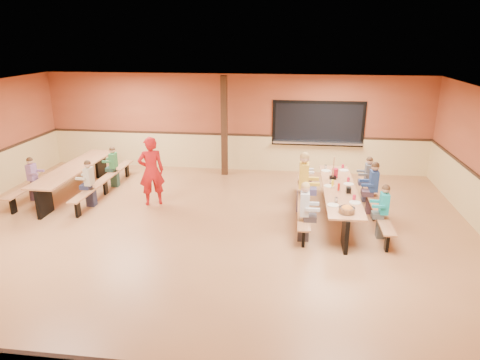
# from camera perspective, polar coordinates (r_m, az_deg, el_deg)

# --- Properties ---
(ground) EXTENTS (12.00, 12.00, 0.00)m
(ground) POSITION_cam_1_polar(r_m,az_deg,el_deg) (9.26, -5.22, -7.60)
(ground) COLOR #955E38
(ground) RESTS_ON ground
(room_envelope) EXTENTS (12.04, 10.04, 3.02)m
(room_envelope) POSITION_cam_1_polar(r_m,az_deg,el_deg) (8.97, -5.35, -3.65)
(room_envelope) COLOR #98492C
(room_envelope) RESTS_ON ground
(kitchen_pass_through) EXTENTS (2.78, 0.28, 1.38)m
(kitchen_pass_through) POSITION_cam_1_polar(r_m,az_deg,el_deg) (13.32, 10.36, 7.15)
(kitchen_pass_through) COLOR black
(kitchen_pass_through) RESTS_ON ground
(structural_post) EXTENTS (0.18, 0.18, 3.00)m
(structural_post) POSITION_cam_1_polar(r_m,az_deg,el_deg) (12.92, -2.11, 7.14)
(structural_post) COLOR black
(structural_post) RESTS_ON ground
(cafeteria_table_main) EXTENTS (1.91, 3.70, 0.74)m
(cafeteria_table_main) POSITION_cam_1_polar(r_m,az_deg,el_deg) (10.23, 13.06, -2.19)
(cafeteria_table_main) COLOR #A76B42
(cafeteria_table_main) RESTS_ON ground
(cafeteria_table_second) EXTENTS (1.91, 3.70, 0.74)m
(cafeteria_table_second) POSITION_cam_1_polar(r_m,az_deg,el_deg) (12.39, -21.11, 0.70)
(cafeteria_table_second) COLOR #A76B42
(cafeteria_table_second) RESTS_ON ground
(seated_child_white_left) EXTENTS (0.39, 0.32, 1.26)m
(seated_child_white_left) POSITION_cam_1_polar(r_m,az_deg,el_deg) (8.96, 8.56, -4.24)
(seated_child_white_left) COLOR #BABBC0
(seated_child_white_left) RESTS_ON ground
(seated_adult_yellow) EXTENTS (0.48, 0.40, 1.45)m
(seated_adult_yellow) POSITION_cam_1_polar(r_m,az_deg,el_deg) (10.43, 8.46, -0.33)
(seated_adult_yellow) COLOR gold
(seated_adult_yellow) RESTS_ON ground
(seated_child_grey_left) EXTENTS (0.35, 0.29, 1.18)m
(seated_child_grey_left) POSITION_cam_1_polar(r_m,az_deg,el_deg) (11.27, 8.38, 0.40)
(seated_child_grey_left) COLOR silver
(seated_child_grey_left) RESTS_ON ground
(seated_child_teal_right) EXTENTS (0.35, 0.29, 1.17)m
(seated_child_teal_right) POSITION_cam_1_polar(r_m,az_deg,el_deg) (9.47, 18.57, -4.05)
(seated_child_teal_right) COLOR teal
(seated_child_teal_right) RESTS_ON ground
(seated_child_navy_right) EXTENTS (0.39, 0.32, 1.26)m
(seated_child_navy_right) POSITION_cam_1_polar(r_m,az_deg,el_deg) (10.68, 17.32, -1.07)
(seated_child_navy_right) COLOR navy
(seated_child_navy_right) RESTS_ON ground
(seated_child_char_right) EXTENTS (0.35, 0.29, 1.17)m
(seated_child_char_right) POSITION_cam_1_polar(r_m,az_deg,el_deg) (11.44, 16.66, 0.06)
(seated_child_char_right) COLOR #4D5158
(seated_child_char_right) RESTS_ON ground
(seated_child_purple_sec) EXTENTS (0.33, 0.27, 1.14)m
(seated_child_purple_sec) POSITION_cam_1_polar(r_m,az_deg,el_deg) (12.28, -25.91, 0.10)
(seated_child_purple_sec) COLOR slate
(seated_child_purple_sec) RESTS_ON ground
(seated_child_green_sec) EXTENTS (0.34, 0.27, 1.14)m
(seated_child_green_sec) POSITION_cam_1_polar(r_m,az_deg,el_deg) (12.57, -16.47, 1.67)
(seated_child_green_sec) COLOR #307A42
(seated_child_green_sec) RESTS_ON ground
(seated_child_tan_sec) EXTENTS (0.35, 0.29, 1.17)m
(seated_child_tan_sec) POSITION_cam_1_polar(r_m,az_deg,el_deg) (11.29, -19.41, -0.47)
(seated_child_tan_sec) COLOR #B1A98C
(seated_child_tan_sec) RESTS_ON ground
(standing_woman) EXTENTS (0.76, 0.66, 1.76)m
(standing_woman) POSITION_cam_1_polar(r_m,az_deg,el_deg) (10.89, -11.74, 1.17)
(standing_woman) COLOR #B41416
(standing_woman) RESTS_ON ground
(punch_pitcher) EXTENTS (0.16, 0.16, 0.22)m
(punch_pitcher) POSITION_cam_1_polar(r_m,az_deg,el_deg) (10.88, 12.54, 0.93)
(punch_pitcher) COLOR #B7182E
(punch_pitcher) RESTS_ON cafeteria_table_main
(chip_bowl) EXTENTS (0.32, 0.32, 0.15)m
(chip_bowl) POSITION_cam_1_polar(r_m,az_deg,el_deg) (8.75, 14.06, -3.86)
(chip_bowl) COLOR orange
(chip_bowl) RESTS_ON cafeteria_table_main
(napkin_dispenser) EXTENTS (0.10, 0.14, 0.13)m
(napkin_dispenser) POSITION_cam_1_polar(r_m,az_deg,el_deg) (9.88, 14.27, -1.30)
(napkin_dispenser) COLOR black
(napkin_dispenser) RESTS_ON cafeteria_table_main
(condiment_mustard) EXTENTS (0.06, 0.06, 0.17)m
(condiment_mustard) POSITION_cam_1_polar(r_m,az_deg,el_deg) (10.17, 12.24, -0.46)
(condiment_mustard) COLOR yellow
(condiment_mustard) RESTS_ON cafeteria_table_main
(condiment_ketchup) EXTENTS (0.06, 0.06, 0.17)m
(condiment_ketchup) POSITION_cam_1_polar(r_m,az_deg,el_deg) (9.98, 13.02, -0.89)
(condiment_ketchup) COLOR #B2140F
(condiment_ketchup) RESTS_ON cafeteria_table_main
(table_paddle) EXTENTS (0.16, 0.16, 0.56)m
(table_paddle) POSITION_cam_1_polar(r_m,az_deg,el_deg) (10.75, 12.31, 0.87)
(table_paddle) COLOR black
(table_paddle) RESTS_ON cafeteria_table_main
(place_settings) EXTENTS (0.65, 3.30, 0.11)m
(place_settings) POSITION_cam_1_polar(r_m,az_deg,el_deg) (10.14, 13.17, -0.77)
(place_settings) COLOR beige
(place_settings) RESTS_ON cafeteria_table_main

